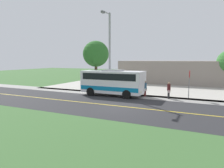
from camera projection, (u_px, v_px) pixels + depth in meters
name	position (u px, v px, depth m)	size (l,w,h in m)	color
ground_plane	(121.00, 106.00, 17.32)	(120.00, 120.00, 0.00)	#3D6633
road_surface	(121.00, 106.00, 17.32)	(8.00, 100.00, 0.01)	#28282B
sidewalk	(139.00, 96.00, 22.00)	(2.40, 100.00, 0.01)	gray
parking_lot_surface	(177.00, 89.00, 27.22)	(14.00, 36.00, 0.01)	#B2ADA3
road_centre_line	(121.00, 106.00, 17.32)	(0.16, 100.00, 0.00)	gold
shuttle_bus_front	(113.00, 81.00, 22.43)	(2.80, 6.91, 2.82)	white
pedestrian_with_bags	(169.00, 90.00, 20.64)	(0.72, 0.34, 1.70)	#262628
pedestrian_waiting	(145.00, 88.00, 21.89)	(0.72, 0.34, 1.67)	#4C1919
stop_sign	(189.00, 79.00, 20.50)	(0.76, 0.07, 2.88)	slate
street_light_pole	(109.00, 51.00, 22.56)	(1.97, 0.24, 8.99)	#9E9EA3
tree_curbside	(96.00, 54.00, 26.16)	(3.32, 3.32, 6.31)	#4C3826
commercial_building	(191.00, 72.00, 34.69)	(10.00, 22.61, 3.69)	gray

